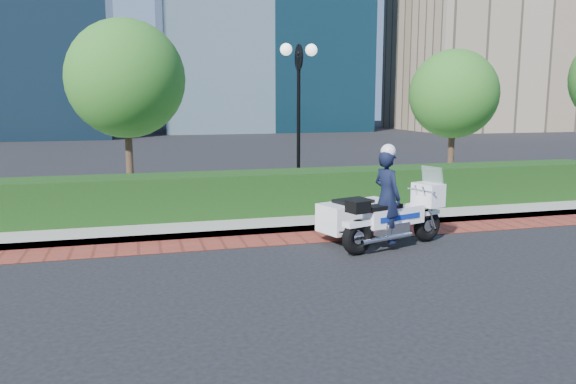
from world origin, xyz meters
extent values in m
plane|color=black|center=(0.00, 0.00, 0.00)|extent=(120.00, 120.00, 0.00)
cube|color=maroon|center=(0.00, 1.50, 0.01)|extent=(60.00, 1.00, 0.01)
cube|color=gray|center=(0.00, 6.00, 0.07)|extent=(60.00, 8.00, 0.15)
cube|color=black|center=(0.00, 3.60, 0.65)|extent=(18.00, 1.20, 1.00)
cylinder|color=black|center=(1.00, 5.20, 0.30)|extent=(0.30, 0.30, 0.30)
cylinder|color=black|center=(1.00, 5.20, 2.15)|extent=(0.10, 0.10, 3.70)
cylinder|color=black|center=(1.00, 5.20, 4.00)|extent=(0.04, 0.70, 0.70)
sphere|color=white|center=(0.65, 5.20, 4.20)|extent=(0.32, 0.32, 0.32)
sphere|color=white|center=(1.35, 5.20, 4.20)|extent=(0.32, 0.32, 0.32)
cylinder|color=#332319|center=(-3.50, 6.50, 1.23)|extent=(0.20, 0.20, 2.17)
sphere|color=#18601B|center=(-3.50, 6.50, 3.44)|extent=(3.20, 3.20, 3.20)
cylinder|color=#332319|center=(6.50, 6.50, 1.11)|extent=(0.20, 0.20, 1.92)
sphere|color=#18601B|center=(6.50, 6.50, 3.05)|extent=(2.80, 2.80, 2.80)
torus|color=black|center=(0.65, -0.03, 0.34)|extent=(0.71, 0.41, 0.68)
torus|color=black|center=(2.42, 0.56, 0.34)|extent=(0.71, 0.41, 0.68)
cube|color=white|center=(1.53, 0.27, 0.64)|extent=(1.38, 0.74, 0.35)
cube|color=silver|center=(1.48, 0.25, 0.39)|extent=(0.67, 0.57, 0.29)
cube|color=white|center=(2.42, 0.56, 0.98)|extent=(0.57, 0.67, 0.47)
cube|color=silver|center=(2.52, 0.59, 1.34)|extent=(0.28, 0.53, 0.41)
cube|color=black|center=(1.24, 0.17, 0.85)|extent=(0.83, 0.54, 0.10)
cube|color=black|center=(0.65, -0.03, 0.93)|extent=(0.45, 0.43, 0.23)
cube|color=white|center=(1.06, 1.04, 0.52)|extent=(1.75, 1.19, 0.57)
cube|color=black|center=(0.96, 1.00, 0.83)|extent=(0.85, 0.72, 0.08)
torus|color=black|center=(0.81, 1.48, 0.26)|extent=(0.54, 0.32, 0.52)
imported|color=black|center=(1.34, 0.20, 1.05)|extent=(0.61, 0.75, 1.78)
sphere|color=white|center=(1.34, 0.20, 1.92)|extent=(0.29, 0.29, 0.29)
camera|label=1|loc=(-3.26, -9.58, 2.92)|focal=35.00mm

